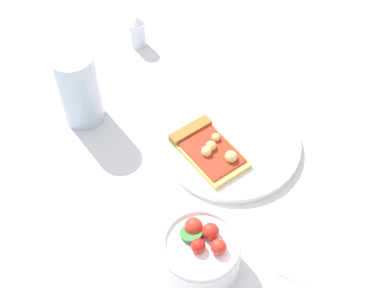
{
  "coord_description": "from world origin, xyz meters",
  "views": [
    {
      "loc": [
        -0.12,
        0.54,
        0.7
      ],
      "look_at": [
        0.05,
        0.04,
        0.03
      ],
      "focal_mm": 49.34,
      "sensor_mm": 36.0,
      "label": 1
    }
  ],
  "objects": [
    {
      "name": "paper_napkin",
      "position": [
        -0.22,
        0.15,
        0.0
      ],
      "size": [
        0.18,
        0.16,
        0.0
      ],
      "primitive_type": "cube",
      "rotation": [
        0.0,
        0.0,
        -0.18
      ],
      "color": "silver",
      "rests_on": "ground_plane"
    },
    {
      "name": "pizza_slice_main",
      "position": [
        0.02,
        0.03,
        0.02
      ],
      "size": [
        0.15,
        0.13,
        0.03
      ],
      "color": "#E5B256",
      "rests_on": "plate"
    },
    {
      "name": "soda_glass",
      "position": [
        0.25,
        0.02,
        0.06
      ],
      "size": [
        0.07,
        0.07,
        0.14
      ],
      "color": "silver",
      "rests_on": "ground_plane"
    },
    {
      "name": "plate",
      "position": [
        -0.01,
        -0.0,
        0.01
      ],
      "size": [
        0.23,
        0.23,
        0.01
      ],
      "primitive_type": "cylinder",
      "color": "white",
      "rests_on": "ground_plane"
    },
    {
      "name": "ground_plane",
      "position": [
        0.0,
        0.0,
        0.0
      ],
      "size": [
        2.4,
        2.4,
        0.0
      ],
      "primitive_type": "plane",
      "color": "silver",
      "rests_on": "ground"
    },
    {
      "name": "pepper_shaker",
      "position": [
        0.23,
        -0.19,
        0.03
      ],
      "size": [
        0.03,
        0.03,
        0.07
      ],
      "color": "silver",
      "rests_on": "ground_plane"
    },
    {
      "name": "salad_bowl",
      "position": [
        -0.03,
        0.22,
        0.04
      ],
      "size": [
        0.11,
        0.11,
        0.08
      ],
      "color": "white",
      "rests_on": "ground_plane"
    }
  ]
}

